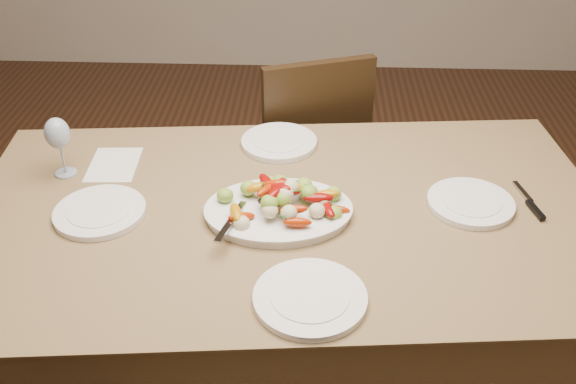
{
  "coord_description": "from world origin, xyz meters",
  "views": [
    {
      "loc": [
        0.03,
        -1.35,
        1.83
      ],
      "look_at": [
        -0.03,
        0.15,
        0.82
      ],
      "focal_mm": 40.0,
      "sensor_mm": 36.0,
      "label": 1
    }
  ],
  "objects_px": {
    "plate_left": "(100,212)",
    "plate_far": "(279,142)",
    "serving_platter": "(278,213)",
    "dining_table": "(288,306)",
    "wine_glass": "(60,145)",
    "plate_right": "(470,203)",
    "plate_near": "(310,298)",
    "chair_far": "(302,153)"
  },
  "relations": [
    {
      "from": "plate_left",
      "to": "wine_glass",
      "type": "bearing_deg",
      "value": 128.69
    },
    {
      "from": "chair_far",
      "to": "plate_left",
      "type": "xyz_separation_m",
      "value": [
        -0.55,
        -0.85,
        0.29
      ]
    },
    {
      "from": "plate_right",
      "to": "plate_far",
      "type": "bearing_deg",
      "value": 150.01
    },
    {
      "from": "serving_platter",
      "to": "plate_near",
      "type": "distance_m",
      "value": 0.35
    },
    {
      "from": "plate_left",
      "to": "chair_far",
      "type": "bearing_deg",
      "value": 57.14
    },
    {
      "from": "chair_far",
      "to": "serving_platter",
      "type": "xyz_separation_m",
      "value": [
        -0.05,
        -0.84,
        0.3
      ]
    },
    {
      "from": "dining_table",
      "to": "plate_far",
      "type": "bearing_deg",
      "value": 97.09
    },
    {
      "from": "plate_right",
      "to": "plate_near",
      "type": "distance_m",
      "value": 0.62
    },
    {
      "from": "plate_left",
      "to": "plate_right",
      "type": "bearing_deg",
      "value": 4.94
    },
    {
      "from": "chair_far",
      "to": "plate_near",
      "type": "height_order",
      "value": "chair_far"
    },
    {
      "from": "serving_platter",
      "to": "plate_left",
      "type": "xyz_separation_m",
      "value": [
        -0.51,
        -0.02,
        -0.0
      ]
    },
    {
      "from": "plate_right",
      "to": "wine_glass",
      "type": "xyz_separation_m",
      "value": [
        -1.22,
        0.12,
        0.09
      ]
    },
    {
      "from": "chair_far",
      "to": "plate_left",
      "type": "height_order",
      "value": "chair_far"
    },
    {
      "from": "wine_glass",
      "to": "plate_left",
      "type": "bearing_deg",
      "value": -51.31
    },
    {
      "from": "plate_left",
      "to": "plate_near",
      "type": "distance_m",
      "value": 0.68
    },
    {
      "from": "serving_platter",
      "to": "plate_right",
      "type": "xyz_separation_m",
      "value": [
        0.55,
        0.08,
        -0.0
      ]
    },
    {
      "from": "chair_far",
      "to": "plate_right",
      "type": "bearing_deg",
      "value": 104.14
    },
    {
      "from": "plate_near",
      "to": "wine_glass",
      "type": "distance_m",
      "value": 0.94
    },
    {
      "from": "dining_table",
      "to": "wine_glass",
      "type": "height_order",
      "value": "wine_glass"
    },
    {
      "from": "chair_far",
      "to": "plate_far",
      "type": "bearing_deg",
      "value": 61.8
    },
    {
      "from": "chair_far",
      "to": "serving_platter",
      "type": "height_order",
      "value": "chair_far"
    },
    {
      "from": "chair_far",
      "to": "plate_near",
      "type": "relative_size",
      "value": 3.48
    },
    {
      "from": "plate_near",
      "to": "plate_far",
      "type": "bearing_deg",
      "value": 98.8
    },
    {
      "from": "wine_glass",
      "to": "serving_platter",
      "type": "bearing_deg",
      "value": -16.02
    },
    {
      "from": "plate_left",
      "to": "plate_right",
      "type": "xyz_separation_m",
      "value": [
        1.06,
        0.09,
        0.0
      ]
    },
    {
      "from": "plate_far",
      "to": "plate_near",
      "type": "bearing_deg",
      "value": -81.2
    },
    {
      "from": "chair_far",
      "to": "plate_left",
      "type": "distance_m",
      "value": 1.06
    },
    {
      "from": "chair_far",
      "to": "serving_platter",
      "type": "bearing_deg",
      "value": 67.49
    },
    {
      "from": "plate_near",
      "to": "wine_glass",
      "type": "xyz_separation_m",
      "value": [
        -0.77,
        0.53,
        0.09
      ]
    },
    {
      "from": "plate_left",
      "to": "wine_glass",
      "type": "relative_size",
      "value": 1.26
    },
    {
      "from": "plate_left",
      "to": "plate_far",
      "type": "xyz_separation_m",
      "value": [
        0.48,
        0.42,
        0.0
      ]
    },
    {
      "from": "plate_right",
      "to": "dining_table",
      "type": "bearing_deg",
      "value": -175.18
    },
    {
      "from": "wine_glass",
      "to": "plate_near",
      "type": "bearing_deg",
      "value": -34.77
    },
    {
      "from": "dining_table",
      "to": "plate_right",
      "type": "height_order",
      "value": "plate_right"
    },
    {
      "from": "serving_platter",
      "to": "wine_glass",
      "type": "relative_size",
      "value": 1.98
    },
    {
      "from": "plate_right",
      "to": "plate_left",
      "type": "bearing_deg",
      "value": -175.06
    },
    {
      "from": "plate_right",
      "to": "plate_near",
      "type": "xyz_separation_m",
      "value": [
        -0.46,
        -0.41,
        0.0
      ]
    },
    {
      "from": "plate_left",
      "to": "plate_far",
      "type": "distance_m",
      "value": 0.64
    },
    {
      "from": "plate_right",
      "to": "plate_far",
      "type": "xyz_separation_m",
      "value": [
        -0.57,
        0.33,
        0.0
      ]
    },
    {
      "from": "plate_left",
      "to": "serving_platter",
      "type": "bearing_deg",
      "value": 1.85
    },
    {
      "from": "chair_far",
      "to": "wine_glass",
      "type": "relative_size",
      "value": 4.64
    },
    {
      "from": "chair_far",
      "to": "plate_far",
      "type": "distance_m",
      "value": 0.53
    }
  ]
}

